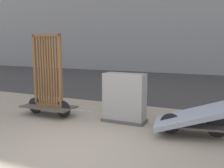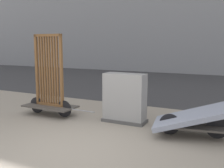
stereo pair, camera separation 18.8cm
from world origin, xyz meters
TOP-DOWN VIEW (x-y plane):
  - ground_plane at (0.00, 0.00)m, footprint 60.00×60.00m
  - road_strip at (0.00, 9.14)m, footprint 56.00×10.06m
  - bike_cart_with_bedframe at (-1.93, 1.90)m, footprint 2.21×0.74m
  - bike_cart_with_mattress at (1.94, 1.90)m, footprint 2.33×1.27m
  - utility_cabinet at (0.20, 2.21)m, footprint 1.11×0.48m

SIDE VIEW (x-z plane):
  - ground_plane at x=0.00m, z-range 0.00..0.00m
  - road_strip at x=0.00m, z-range 0.00..0.01m
  - bike_cart_with_mattress at x=1.94m, z-range 0.02..0.77m
  - utility_cabinet at x=0.20m, z-range -0.04..1.20m
  - bike_cart_with_bedframe at x=-1.93m, z-range -0.39..1.85m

